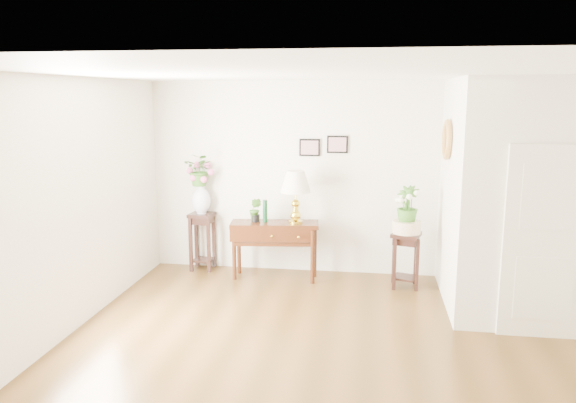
% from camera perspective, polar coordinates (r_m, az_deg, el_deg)
% --- Properties ---
extents(floor, '(6.00, 5.50, 0.02)m').
position_cam_1_polar(floor, '(5.92, 5.53, -15.29)').
color(floor, brown).
rests_on(floor, ground).
extents(ceiling, '(6.00, 5.50, 0.02)m').
position_cam_1_polar(ceiling, '(5.32, 6.09, 12.91)').
color(ceiling, white).
rests_on(ceiling, ground).
extents(wall_back, '(6.00, 0.02, 2.80)m').
position_cam_1_polar(wall_back, '(8.16, 6.75, 2.27)').
color(wall_back, silver).
rests_on(wall_back, ground).
extents(wall_front, '(6.00, 0.02, 2.80)m').
position_cam_1_polar(wall_front, '(2.84, 2.98, -14.14)').
color(wall_front, silver).
rests_on(wall_front, ground).
extents(wall_left, '(0.02, 5.50, 2.80)m').
position_cam_1_polar(wall_left, '(6.34, -22.41, -0.93)').
color(wall_left, silver).
rests_on(wall_left, ground).
extents(partition, '(1.80, 1.95, 2.80)m').
position_cam_1_polar(partition, '(7.43, 22.91, 0.65)').
color(partition, silver).
rests_on(partition, floor).
extents(door, '(0.90, 0.05, 2.10)m').
position_cam_1_polar(door, '(6.55, 24.80, -3.89)').
color(door, silver).
rests_on(door, floor).
extents(art_print_left, '(0.30, 0.02, 0.25)m').
position_cam_1_polar(art_print_left, '(8.13, 2.21, 5.50)').
color(art_print_left, black).
rests_on(art_print_left, wall_back).
extents(art_print_right, '(0.30, 0.02, 0.25)m').
position_cam_1_polar(art_print_right, '(8.09, 5.05, 5.80)').
color(art_print_right, black).
rests_on(art_print_right, wall_back).
extents(wall_ornament, '(0.07, 0.51, 0.51)m').
position_cam_1_polar(wall_ornament, '(7.29, 15.84, 6.08)').
color(wall_ornament, '#A16E30').
rests_on(wall_ornament, partition).
extents(console_table, '(1.28, 0.55, 0.83)m').
position_cam_1_polar(console_table, '(8.04, -1.36, -4.99)').
color(console_table, black).
rests_on(console_table, floor).
extents(table_lamp, '(0.46, 0.46, 0.75)m').
position_cam_1_polar(table_lamp, '(7.82, 0.78, 0.31)').
color(table_lamp, yellow).
rests_on(table_lamp, console_table).
extents(green_vase, '(0.09, 0.09, 0.32)m').
position_cam_1_polar(green_vase, '(7.93, -2.34, -0.89)').
color(green_vase, '#083217').
rests_on(green_vase, console_table).
extents(potted_plant, '(0.21, 0.18, 0.33)m').
position_cam_1_polar(potted_plant, '(7.95, -3.33, -0.91)').
color(potted_plant, '#346A1F').
rests_on(potted_plant, console_table).
extents(plant_stand_a, '(0.37, 0.37, 0.86)m').
position_cam_1_polar(plant_stand_a, '(8.55, -8.69, -4.02)').
color(plant_stand_a, black).
rests_on(plant_stand_a, floor).
extents(porcelain_vase, '(0.35, 0.35, 0.46)m').
position_cam_1_polar(porcelain_vase, '(8.40, -8.81, 0.32)').
color(porcelain_vase, silver).
rests_on(porcelain_vase, plant_stand_a).
extents(lily_arrangement, '(0.50, 0.46, 0.48)m').
position_cam_1_polar(lily_arrangement, '(8.34, -8.89, 3.12)').
color(lily_arrangement, '#346A1F').
rests_on(lily_arrangement, porcelain_vase).
extents(plant_stand_b, '(0.44, 0.44, 0.76)m').
position_cam_1_polar(plant_stand_b, '(7.86, 11.82, -5.84)').
color(plant_stand_b, black).
rests_on(plant_stand_b, floor).
extents(ceramic_bowl, '(0.49, 0.49, 0.17)m').
position_cam_1_polar(ceramic_bowl, '(7.74, 11.96, -2.57)').
color(ceramic_bowl, beige).
rests_on(ceramic_bowl, plant_stand_b).
extents(narcissus, '(0.38, 0.38, 0.52)m').
position_cam_1_polar(narcissus, '(7.68, 12.04, -0.38)').
color(narcissus, '#346A1F').
rests_on(narcissus, ceramic_bowl).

